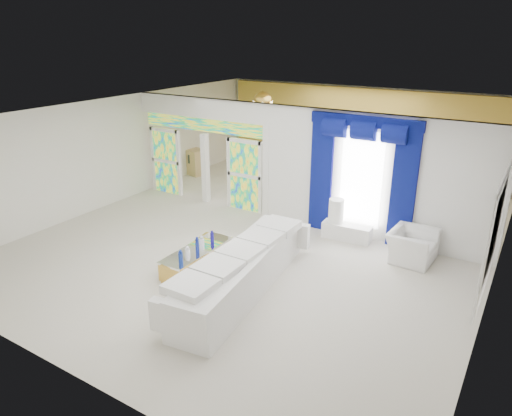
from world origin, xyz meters
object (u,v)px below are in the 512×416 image
Objects in this scene: white_sofa at (243,273)px; grand_piano at (285,168)px; console_table at (347,232)px; coffee_table at (197,258)px; armchair at (412,246)px.

grand_piano is (-2.65, 6.63, 0.07)m from white_sofa.
console_table is (0.83, 3.30, -0.19)m from white_sofa.
coffee_table is 1.54× the size of console_table.
coffee_table is 3.70m from console_table.
armchair is (2.42, 3.02, -0.05)m from white_sofa.
coffee_table is 1.72× the size of armchair.
white_sofa is 2.22× the size of grand_piano.
armchair reaches higher than console_table.
grand_piano reaches higher than white_sofa.
grand_piano is at bearing 101.60° from coffee_table.
console_table is 1.12× the size of armchair.
white_sofa is 3.88m from armchair.
armchair is at bearing -49.06° from grand_piano.
console_table is at bearing 68.91° from white_sofa.
white_sofa is 7.14m from grand_piano.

